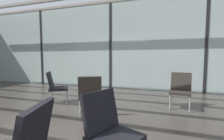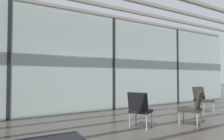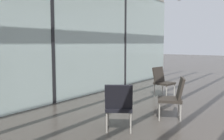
{
  "view_description": "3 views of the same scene",
  "coord_description": "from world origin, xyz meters",
  "px_view_note": "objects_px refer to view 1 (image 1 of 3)",
  "views": [
    {
      "loc": [
        1.92,
        -0.85,
        1.24
      ],
      "look_at": [
        -0.62,
        7.41,
        0.55
      ],
      "focal_mm": 24.15,
      "sensor_mm": 36.0,
      "label": 1
    },
    {
      "loc": [
        -3.65,
        -1.05,
        1.24
      ],
      "look_at": [
        -1.29,
        3.05,
        1.41
      ],
      "focal_mm": 30.48,
      "sensor_mm": 36.0,
      "label": 2
    },
    {
      "loc": [
        -4.48,
        0.16,
        1.58
      ],
      "look_at": [
        1.17,
        4.12,
        0.85
      ],
      "focal_mm": 40.63,
      "sensor_mm": 36.0,
      "label": 3
    }
  ],
  "objects_px": {
    "lounge_chair_0": "(90,93)",
    "lounge_chair_1": "(109,127)",
    "parked_airplane": "(119,46)",
    "lounge_chair_3": "(55,85)",
    "lounge_chair_5": "(181,88)"
  },
  "relations": [
    {
      "from": "lounge_chair_0",
      "to": "lounge_chair_1",
      "type": "relative_size",
      "value": 1.0
    },
    {
      "from": "parked_airplane",
      "to": "lounge_chair_3",
      "type": "height_order",
      "value": "parked_airplane"
    },
    {
      "from": "lounge_chair_0",
      "to": "lounge_chair_5",
      "type": "relative_size",
      "value": 1.0
    },
    {
      "from": "parked_airplane",
      "to": "lounge_chair_1",
      "type": "relative_size",
      "value": 16.1
    },
    {
      "from": "lounge_chair_3",
      "to": "parked_airplane",
      "type": "bearing_deg",
      "value": -30.93
    },
    {
      "from": "parked_airplane",
      "to": "lounge_chair_3",
      "type": "distance_m",
      "value": 7.54
    },
    {
      "from": "lounge_chair_1",
      "to": "lounge_chair_5",
      "type": "xyz_separation_m",
      "value": [
        1.04,
        2.57,
        0.0
      ]
    },
    {
      "from": "parked_airplane",
      "to": "lounge_chair_0",
      "type": "relative_size",
      "value": 16.1
    },
    {
      "from": "parked_airplane",
      "to": "lounge_chair_5",
      "type": "height_order",
      "value": "parked_airplane"
    },
    {
      "from": "lounge_chair_0",
      "to": "lounge_chair_3",
      "type": "bearing_deg",
      "value": -47.37
    },
    {
      "from": "parked_airplane",
      "to": "lounge_chair_5",
      "type": "xyz_separation_m",
      "value": [
        3.36,
        -6.76,
        -1.6
      ]
    },
    {
      "from": "lounge_chair_1",
      "to": "lounge_chair_3",
      "type": "xyz_separation_m",
      "value": [
        -2.2,
        1.95,
        0.0
      ]
    },
    {
      "from": "lounge_chair_5",
      "to": "lounge_chair_1",
      "type": "bearing_deg",
      "value": -102.52
    },
    {
      "from": "lounge_chair_1",
      "to": "lounge_chair_3",
      "type": "bearing_deg",
      "value": 72.78
    },
    {
      "from": "lounge_chair_1",
      "to": "parked_airplane",
      "type": "bearing_deg",
      "value": 38.35
    }
  ]
}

